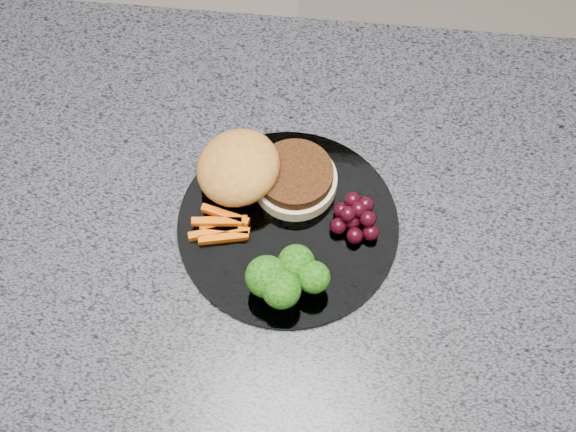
% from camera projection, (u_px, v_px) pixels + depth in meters
% --- Properties ---
extents(island_cabinet, '(1.20, 0.60, 0.86)m').
position_uv_depth(island_cabinet, '(239.00, 336.00, 1.37)').
color(island_cabinet, '#57301D').
rests_on(island_cabinet, ground).
extents(countertop, '(1.20, 0.60, 0.04)m').
position_uv_depth(countertop, '(218.00, 212.00, 0.97)').
color(countertop, '#4C4E57').
rests_on(countertop, island_cabinet).
extents(plate, '(0.26, 0.26, 0.01)m').
position_uv_depth(plate, '(288.00, 225.00, 0.94)').
color(plate, white).
rests_on(plate, countertop).
extents(burger, '(0.20, 0.13, 0.06)m').
position_uv_depth(burger, '(259.00, 173.00, 0.94)').
color(burger, beige).
rests_on(burger, plate).
extents(carrot_sticks, '(0.07, 0.05, 0.02)m').
position_uv_depth(carrot_sticks, '(221.00, 226.00, 0.93)').
color(carrot_sticks, '#D55403').
rests_on(carrot_sticks, plate).
extents(broccoli, '(0.09, 0.08, 0.06)m').
position_uv_depth(broccoli, '(285.00, 277.00, 0.87)').
color(broccoli, olive).
rests_on(broccoli, plate).
extents(grape_bunch, '(0.06, 0.06, 0.03)m').
position_uv_depth(grape_bunch, '(357.00, 216.00, 0.92)').
color(grape_bunch, black).
rests_on(grape_bunch, plate).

